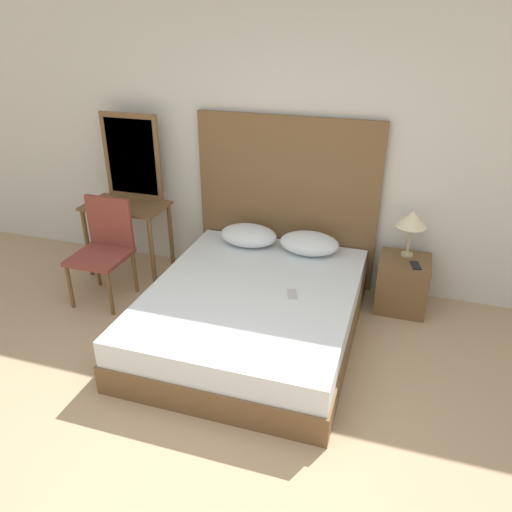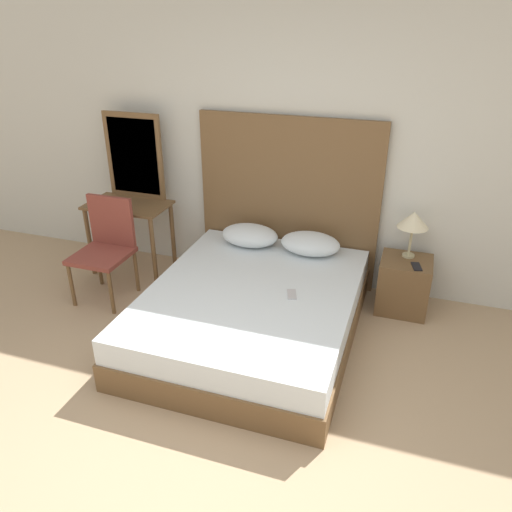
# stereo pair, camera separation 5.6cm
# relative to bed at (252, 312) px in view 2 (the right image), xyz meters

# --- Properties ---
(ground_plane) EXTENTS (16.00, 16.00, 0.00)m
(ground_plane) POSITION_rel_bed_xyz_m (0.13, -1.43, -0.22)
(ground_plane) COLOR tan
(wall_back) EXTENTS (10.00, 0.06, 2.70)m
(wall_back) POSITION_rel_bed_xyz_m (0.13, 1.13, 1.13)
(wall_back) COLOR silver
(wall_back) RESTS_ON ground_plane
(bed) EXTENTS (1.65, 2.06, 0.44)m
(bed) POSITION_rel_bed_xyz_m (0.00, 0.00, 0.00)
(bed) COLOR brown
(bed) RESTS_ON ground_plane
(headboard) EXTENTS (1.73, 0.05, 1.62)m
(headboard) POSITION_rel_bed_xyz_m (-0.00, 1.05, 0.59)
(headboard) COLOR brown
(headboard) RESTS_ON ground_plane
(pillow_left) EXTENTS (0.54, 0.37, 0.19)m
(pillow_left) POSITION_rel_bed_xyz_m (-0.29, 0.79, 0.32)
(pillow_left) COLOR silver
(pillow_left) RESTS_ON bed
(pillow_right) EXTENTS (0.54, 0.37, 0.19)m
(pillow_right) POSITION_rel_bed_xyz_m (0.29, 0.79, 0.32)
(pillow_right) COLOR silver
(pillow_right) RESTS_ON bed
(phone_on_bed) EXTENTS (0.11, 0.16, 0.01)m
(phone_on_bed) POSITION_rel_bed_xyz_m (0.33, 0.02, 0.22)
(phone_on_bed) COLOR #B7B7BC
(phone_on_bed) RESTS_ON bed
(nightstand) EXTENTS (0.44, 0.42, 0.49)m
(nightstand) POSITION_rel_bed_xyz_m (1.16, 0.81, 0.03)
(nightstand) COLOR brown
(nightstand) RESTS_ON ground_plane
(table_lamp) EXTENTS (0.27, 0.27, 0.42)m
(table_lamp) POSITION_rel_bed_xyz_m (1.16, 0.89, 0.62)
(table_lamp) COLOR tan
(table_lamp) RESTS_ON nightstand
(phone_on_nightstand) EXTENTS (0.10, 0.16, 0.01)m
(phone_on_nightstand) POSITION_rel_bed_xyz_m (1.24, 0.71, 0.28)
(phone_on_nightstand) COLOR black
(phone_on_nightstand) RESTS_ON nightstand
(vanity_desk) EXTENTS (0.80, 0.48, 0.73)m
(vanity_desk) POSITION_rel_bed_xyz_m (-1.54, 0.70, 0.37)
(vanity_desk) COLOR brown
(vanity_desk) RESTS_ON ground_plane
(vanity_mirror) EXTENTS (0.61, 0.03, 0.85)m
(vanity_mirror) POSITION_rel_bed_xyz_m (-1.54, 0.91, 0.94)
(vanity_mirror) COLOR brown
(vanity_mirror) RESTS_ON vanity_desk
(chair) EXTENTS (0.48, 0.49, 0.94)m
(chair) POSITION_rel_bed_xyz_m (-1.49, 0.21, 0.31)
(chair) COLOR brown
(chair) RESTS_ON ground_plane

